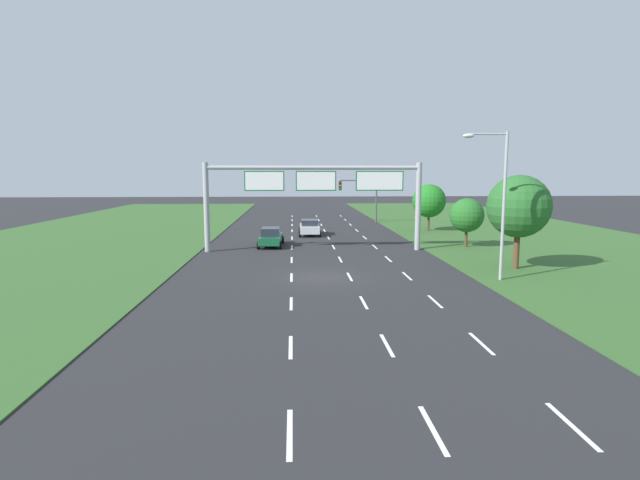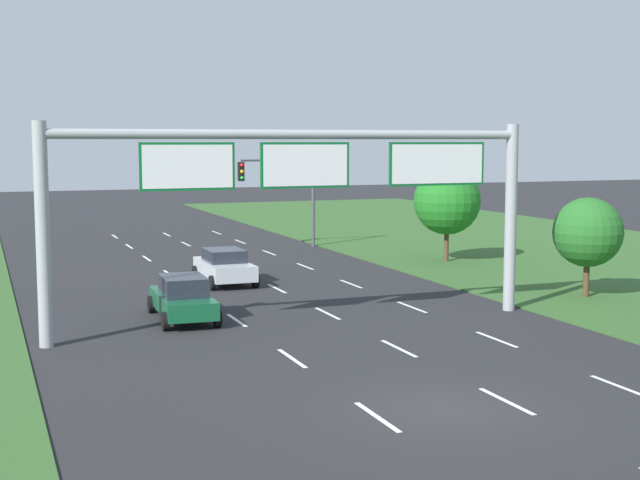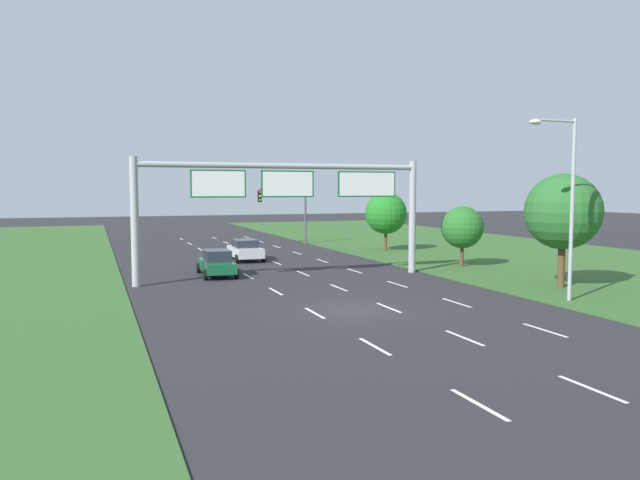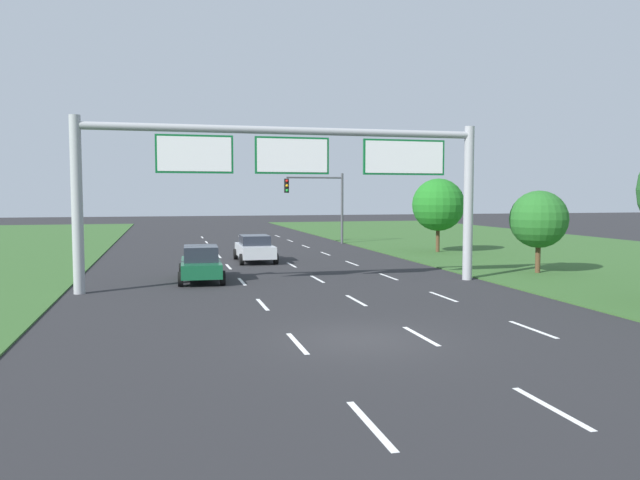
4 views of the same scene
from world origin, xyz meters
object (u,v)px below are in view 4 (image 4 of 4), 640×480
at_px(car_lead_silver, 201,263).
at_px(sign_gantry, 294,170).
at_px(traffic_light_mast, 319,195).
at_px(roadside_tree_far, 438,205).
at_px(car_near_red, 255,248).
at_px(roadside_tree_mid, 539,219).

bearing_deg(car_lead_silver, sign_gantry, -32.49).
relative_size(sign_gantry, traffic_light_mast, 3.08).
bearing_deg(roadside_tree_far, car_lead_silver, -148.24).
xyz_separation_m(car_near_red, car_lead_silver, (-3.52, -7.45, 0.01)).
relative_size(sign_gantry, roadside_tree_mid, 4.19).
distance_m(car_lead_silver, sign_gantry, 6.21).
relative_size(car_lead_silver, roadside_tree_far, 0.90).
distance_m(car_near_red, car_lead_silver, 8.24).
bearing_deg(traffic_light_mast, car_near_red, -119.95).
bearing_deg(car_near_red, roadside_tree_mid, -34.63).
bearing_deg(car_near_red, sign_gantry, -88.20).
bearing_deg(traffic_light_mast, roadside_tree_mid, -73.61).
xyz_separation_m(car_lead_silver, traffic_light_mast, (10.25, 19.13, 3.07)).
bearing_deg(sign_gantry, car_near_red, 91.48).
relative_size(car_lead_silver, traffic_light_mast, 0.81).
bearing_deg(roadside_tree_mid, roadside_tree_far, 90.09).
xyz_separation_m(traffic_light_mast, roadside_tree_mid, (6.07, -20.62, -1.17)).
distance_m(car_near_red, roadside_tree_mid, 15.73).
height_order(car_near_red, traffic_light_mast, traffic_light_mast).
height_order(sign_gantry, traffic_light_mast, sign_gantry).
relative_size(traffic_light_mast, roadside_tree_far, 1.12).
xyz_separation_m(sign_gantry, roadside_tree_far, (12.52, 12.70, -1.74)).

